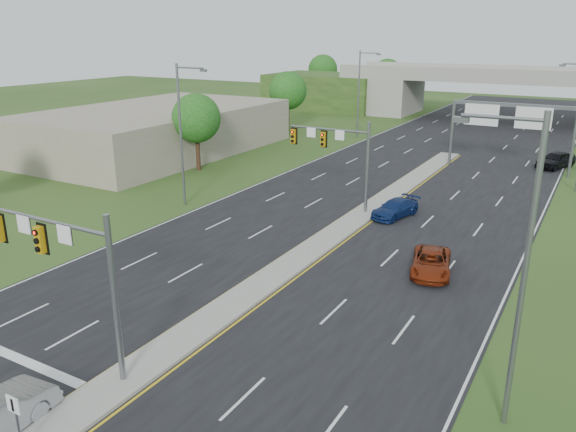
% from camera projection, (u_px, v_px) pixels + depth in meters
% --- Properties ---
extents(ground, '(240.00, 240.00, 0.00)m').
position_uv_depth(ground, '(124.00, 382.00, 22.22)').
color(ground, '#264518').
rests_on(ground, ground).
extents(road, '(24.00, 160.00, 0.02)m').
position_uv_depth(road, '(407.00, 184.00, 51.07)').
color(road, black).
rests_on(road, ground).
extents(median, '(2.00, 54.00, 0.16)m').
position_uv_depth(median, '(355.00, 220.00, 41.15)').
color(median, gray).
rests_on(median, road).
extents(lane_markings, '(23.72, 160.00, 0.01)m').
position_uv_depth(lane_markings, '(377.00, 200.00, 46.34)').
color(lane_markings, gold).
rests_on(lane_markings, road).
extents(signal_mast_near, '(6.62, 0.60, 7.00)m').
position_uv_depth(signal_mast_near, '(69.00, 262.00, 21.75)').
color(signal_mast_near, slate).
rests_on(signal_mast_near, ground).
extents(signal_mast_far, '(6.62, 0.60, 7.00)m').
position_uv_depth(signal_mast_far, '(340.00, 150.00, 42.36)').
color(signal_mast_far, slate).
rests_on(signal_mast_far, ground).
extents(keep_right_sign, '(0.60, 0.13, 2.20)m').
position_uv_depth(keep_right_sign, '(15.00, 414.00, 18.01)').
color(keep_right_sign, slate).
rests_on(keep_right_sign, ground).
extents(sign_gantry, '(11.58, 0.44, 6.67)m').
position_uv_depth(sign_gantry, '(510.00, 118.00, 54.46)').
color(sign_gantry, slate).
rests_on(sign_gantry, ground).
extents(overpass, '(80.00, 14.00, 8.10)m').
position_uv_depth(overpass, '(502.00, 97.00, 87.07)').
color(overpass, gray).
rests_on(overpass, ground).
extents(lightpole_l_mid, '(2.85, 0.25, 11.00)m').
position_uv_depth(lightpole_l_mid, '(182.00, 129.00, 43.08)').
color(lightpole_l_mid, slate).
rests_on(lightpole_l_mid, ground).
extents(lightpole_l_far, '(2.85, 0.25, 11.00)m').
position_uv_depth(lightpole_l_far, '(360.00, 90.00, 71.93)').
color(lightpole_l_far, slate).
rests_on(lightpole_l_far, ground).
extents(lightpole_r_near, '(2.85, 0.25, 11.00)m').
position_uv_depth(lightpole_r_near, '(519.00, 262.00, 18.16)').
color(lightpole_r_near, slate).
rests_on(lightpole_r_near, ground).
extents(tree_l_near, '(4.80, 4.80, 7.60)m').
position_uv_depth(tree_l_near, '(196.00, 118.00, 54.78)').
color(tree_l_near, '#382316').
rests_on(tree_l_near, ground).
extents(tree_l_mid, '(5.20, 5.20, 8.12)m').
position_uv_depth(tree_l_mid, '(288.00, 91.00, 77.17)').
color(tree_l_mid, '#382316').
rests_on(tree_l_mid, ground).
extents(tree_back_a, '(6.00, 6.00, 8.85)m').
position_uv_depth(tree_back_a, '(323.00, 69.00, 115.83)').
color(tree_back_a, '#382316').
rests_on(tree_back_a, ground).
extents(tree_back_b, '(5.60, 5.60, 8.32)m').
position_uv_depth(tree_back_b, '(387.00, 73.00, 109.33)').
color(tree_back_b, '#382316').
rests_on(tree_back_b, ground).
extents(commercial_building, '(18.00, 30.00, 5.00)m').
position_uv_depth(commercial_building, '(156.00, 130.00, 64.45)').
color(commercial_building, gray).
rests_on(commercial_building, ground).
extents(car_far_a, '(3.16, 4.98, 1.28)m').
position_uv_depth(car_far_a, '(431.00, 262.00, 32.08)').
color(car_far_a, maroon).
rests_on(car_far_a, road).
extents(car_far_b, '(2.92, 4.78, 1.29)m').
position_uv_depth(car_far_b, '(395.00, 208.00, 41.88)').
color(car_far_b, '#0D1F52').
rests_on(car_far_b, road).
extents(car_far_c, '(3.88, 5.37, 1.70)m').
position_uv_depth(car_far_c, '(556.00, 160.00, 56.87)').
color(car_far_c, black).
rests_on(car_far_c, road).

